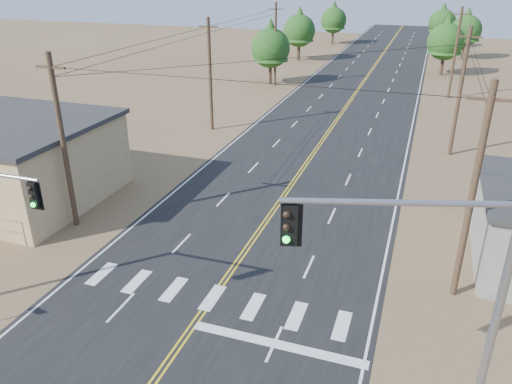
% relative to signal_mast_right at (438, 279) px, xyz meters
% --- Properties ---
extents(road, '(15.00, 200.00, 0.02)m').
position_rel_signal_mast_right_xyz_m(road, '(-9.13, 25.86, -5.58)').
color(road, black).
rests_on(road, ground).
extents(utility_pole_left_near, '(1.80, 0.30, 10.00)m').
position_rel_signal_mast_right_xyz_m(utility_pole_left_near, '(-19.63, 7.86, -0.48)').
color(utility_pole_left_near, '#4C3826').
rests_on(utility_pole_left_near, ground).
extents(utility_pole_left_mid, '(1.80, 0.30, 10.00)m').
position_rel_signal_mast_right_xyz_m(utility_pole_left_mid, '(-19.63, 27.86, -0.48)').
color(utility_pole_left_mid, '#4C3826').
rests_on(utility_pole_left_mid, ground).
extents(utility_pole_left_far, '(1.80, 0.30, 10.00)m').
position_rel_signal_mast_right_xyz_m(utility_pole_left_far, '(-19.63, 47.86, -0.48)').
color(utility_pole_left_far, '#4C3826').
rests_on(utility_pole_left_far, ground).
extents(utility_pole_right_near, '(1.80, 0.30, 10.00)m').
position_rel_signal_mast_right_xyz_m(utility_pole_right_near, '(1.37, 7.86, -0.48)').
color(utility_pole_right_near, '#4C3826').
rests_on(utility_pole_right_near, ground).
extents(utility_pole_right_mid, '(1.80, 0.30, 10.00)m').
position_rel_signal_mast_right_xyz_m(utility_pole_right_mid, '(1.37, 27.86, -0.48)').
color(utility_pole_right_mid, '#4C3826').
rests_on(utility_pole_right_mid, ground).
extents(utility_pole_right_far, '(1.80, 0.30, 10.00)m').
position_rel_signal_mast_right_xyz_m(utility_pole_right_far, '(1.37, 47.86, -0.48)').
color(utility_pole_right_far, '#4C3826').
rests_on(utility_pole_right_far, ground).
extents(signal_mast_right, '(6.56, 2.27, 8.27)m').
position_rel_signal_mast_right_xyz_m(signal_mast_right, '(0.00, 0.00, 0.00)').
color(signal_mast_right, gray).
rests_on(signal_mast_right, ground).
extents(tree_left_near, '(4.91, 4.91, 8.19)m').
position_rel_signal_mast_right_xyz_m(tree_left_near, '(-20.46, 48.53, -0.58)').
color(tree_left_near, '#3F2D1E').
rests_on(tree_left_near, ground).
extents(tree_left_mid, '(5.02, 5.02, 8.36)m').
position_rel_signal_mast_right_xyz_m(tree_left_mid, '(-21.46, 66.86, -0.48)').
color(tree_left_mid, '#3F2D1E').
rests_on(tree_left_mid, ground).
extents(tree_left_far, '(4.84, 4.84, 8.07)m').
position_rel_signal_mast_right_xyz_m(tree_left_far, '(-19.82, 86.81, -0.66)').
color(tree_left_far, '#3F2D1E').
rests_on(tree_left_far, ground).
extents(tree_right_near, '(4.92, 4.92, 8.20)m').
position_rel_signal_mast_right_xyz_m(tree_right_near, '(0.46, 61.70, -0.58)').
color(tree_right_near, '#3F2D1E').
rests_on(tree_right_near, ground).
extents(tree_right_mid, '(4.86, 4.86, 8.09)m').
position_rel_signal_mast_right_xyz_m(tree_right_mid, '(3.61, 77.02, -0.64)').
color(tree_right_mid, '#3F2D1E').
rests_on(tree_right_mid, ground).
extents(tree_right_far, '(4.83, 4.83, 8.06)m').
position_rel_signal_mast_right_xyz_m(tree_right_far, '(-0.08, 88.79, -0.67)').
color(tree_right_far, '#3F2D1E').
rests_on(tree_right_far, ground).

